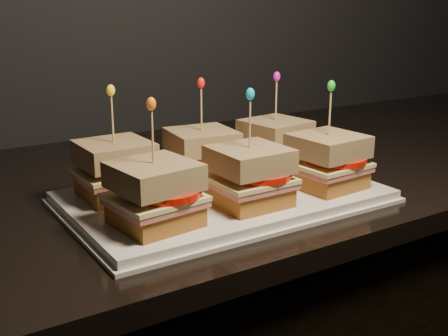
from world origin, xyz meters
TOP-DOWN VIEW (x-y plane):
  - granite_slab at (0.10, 1.64)m, footprint 2.61×0.74m
  - platter at (0.19, 1.47)m, footprint 0.46×0.29m
  - platter_rim at (0.19, 1.47)m, footprint 0.47×0.30m
  - sandwich_0_bread_bot at (0.04, 1.54)m, footprint 0.10×0.10m
  - sandwich_0_ham at (0.04, 1.54)m, footprint 0.11×0.10m
  - sandwich_0_cheese at (0.04, 1.54)m, footprint 0.11×0.11m
  - sandwich_0_tomato at (0.05, 1.53)m, footprint 0.10×0.10m
  - sandwich_0_bread_top at (0.04, 1.54)m, footprint 0.10×0.10m
  - sandwich_0_pick at (0.04, 1.54)m, footprint 0.00×0.00m
  - sandwich_0_frill at (0.04, 1.54)m, footprint 0.01×0.01m
  - sandwich_1_bread_bot at (0.19, 1.54)m, footprint 0.11×0.11m
  - sandwich_1_ham at (0.19, 1.54)m, footprint 0.12×0.11m
  - sandwich_1_cheese at (0.19, 1.54)m, footprint 0.12×0.12m
  - sandwich_1_tomato at (0.20, 1.53)m, footprint 0.10×0.10m
  - sandwich_1_bread_top at (0.19, 1.54)m, footprint 0.11×0.11m
  - sandwich_1_pick at (0.19, 1.54)m, footprint 0.00×0.00m
  - sandwich_1_frill at (0.19, 1.54)m, footprint 0.01×0.01m
  - sandwich_2_bread_bot at (0.33, 1.54)m, footprint 0.11×0.11m
  - sandwich_2_ham at (0.33, 1.54)m, footprint 0.12×0.11m
  - sandwich_2_cheese at (0.33, 1.54)m, footprint 0.12×0.12m
  - sandwich_2_tomato at (0.35, 1.53)m, footprint 0.10×0.10m
  - sandwich_2_bread_top at (0.33, 1.54)m, footprint 0.11×0.11m
  - sandwich_2_pick at (0.33, 1.54)m, footprint 0.00×0.00m
  - sandwich_2_frill at (0.33, 1.54)m, footprint 0.01×0.01m
  - sandwich_3_bread_bot at (0.04, 1.41)m, footprint 0.11×0.11m
  - sandwich_3_ham at (0.04, 1.41)m, footprint 0.12×0.11m
  - sandwich_3_cheese at (0.04, 1.41)m, footprint 0.12×0.12m
  - sandwich_3_tomato at (0.05, 1.40)m, footprint 0.10×0.10m
  - sandwich_3_bread_top at (0.04, 1.41)m, footprint 0.11×0.11m
  - sandwich_3_pick at (0.04, 1.41)m, footprint 0.00×0.00m
  - sandwich_3_frill at (0.04, 1.41)m, footprint 0.01×0.01m
  - sandwich_4_bread_bot at (0.19, 1.41)m, footprint 0.10×0.10m
  - sandwich_4_ham at (0.19, 1.41)m, footprint 0.11×0.10m
  - sandwich_4_cheese at (0.19, 1.41)m, footprint 0.11×0.10m
  - sandwich_4_tomato at (0.20, 1.40)m, footprint 0.10×0.10m
  - sandwich_4_bread_top at (0.19, 1.41)m, footprint 0.10×0.10m
  - sandwich_4_pick at (0.19, 1.41)m, footprint 0.00×0.00m
  - sandwich_4_frill at (0.19, 1.41)m, footprint 0.01×0.01m
  - sandwich_5_bread_bot at (0.33, 1.41)m, footprint 0.10×0.10m
  - sandwich_5_ham at (0.33, 1.41)m, footprint 0.11×0.11m
  - sandwich_5_cheese at (0.33, 1.41)m, footprint 0.11×0.11m
  - sandwich_5_tomato at (0.35, 1.40)m, footprint 0.10×0.10m
  - sandwich_5_bread_top at (0.33, 1.41)m, footprint 0.10×0.10m
  - sandwich_5_pick at (0.33, 1.41)m, footprint 0.00×0.00m
  - sandwich_5_frill at (0.33, 1.41)m, footprint 0.01×0.01m

SIDE VIEW (x-z plane):
  - granite_slab at x=0.10m, z-range 0.85..0.88m
  - platter_rim at x=0.19m, z-range 0.88..0.89m
  - platter at x=0.19m, z-range 0.88..0.90m
  - sandwich_0_bread_bot at x=0.04m, z-range 0.90..0.93m
  - sandwich_1_bread_bot at x=0.19m, z-range 0.90..0.93m
  - sandwich_2_bread_bot at x=0.33m, z-range 0.90..0.93m
  - sandwich_3_bread_bot at x=0.04m, z-range 0.90..0.93m
  - sandwich_4_bread_bot at x=0.19m, z-range 0.90..0.93m
  - sandwich_5_bread_bot at x=0.33m, z-range 0.90..0.93m
  - sandwich_0_ham at x=0.04m, z-range 0.93..0.94m
  - sandwich_1_ham at x=0.19m, z-range 0.93..0.94m
  - sandwich_2_ham at x=0.33m, z-range 0.93..0.94m
  - sandwich_3_ham at x=0.04m, z-range 0.93..0.94m
  - sandwich_4_ham at x=0.19m, z-range 0.93..0.94m
  - sandwich_5_ham at x=0.33m, z-range 0.93..0.94m
  - sandwich_0_cheese at x=0.04m, z-range 0.94..0.94m
  - sandwich_1_cheese at x=0.19m, z-range 0.94..0.94m
  - sandwich_2_cheese at x=0.33m, z-range 0.94..0.94m
  - sandwich_3_cheese at x=0.04m, z-range 0.94..0.94m
  - sandwich_4_cheese at x=0.19m, z-range 0.94..0.94m
  - sandwich_5_cheese at x=0.33m, z-range 0.94..0.94m
  - sandwich_0_tomato at x=0.05m, z-range 0.94..0.95m
  - sandwich_1_tomato at x=0.20m, z-range 0.94..0.95m
  - sandwich_2_tomato at x=0.35m, z-range 0.94..0.95m
  - sandwich_3_tomato at x=0.05m, z-range 0.94..0.95m
  - sandwich_4_tomato at x=0.20m, z-range 0.94..0.95m
  - sandwich_5_tomato at x=0.35m, z-range 0.94..0.95m
  - sandwich_0_bread_top at x=0.04m, z-range 0.95..0.98m
  - sandwich_1_bread_top at x=0.19m, z-range 0.95..0.98m
  - sandwich_2_bread_top at x=0.33m, z-range 0.95..0.98m
  - sandwich_3_bread_top at x=0.04m, z-range 0.95..0.98m
  - sandwich_4_bread_top at x=0.19m, z-range 0.95..0.98m
  - sandwich_5_bread_top at x=0.33m, z-range 0.95..0.98m
  - sandwich_0_pick at x=0.04m, z-range 0.97..1.06m
  - sandwich_1_pick at x=0.19m, z-range 0.97..1.06m
  - sandwich_2_pick at x=0.33m, z-range 0.97..1.06m
  - sandwich_3_pick at x=0.04m, z-range 0.97..1.06m
  - sandwich_4_pick at x=0.19m, z-range 0.97..1.06m
  - sandwich_5_pick at x=0.33m, z-range 0.97..1.06m
  - sandwich_0_frill at x=0.04m, z-range 1.05..1.07m
  - sandwich_1_frill at x=0.19m, z-range 1.05..1.07m
  - sandwich_2_frill at x=0.33m, z-range 1.05..1.07m
  - sandwich_3_frill at x=0.04m, z-range 1.05..1.07m
  - sandwich_4_frill at x=0.19m, z-range 1.05..1.07m
  - sandwich_5_frill at x=0.33m, z-range 1.05..1.07m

